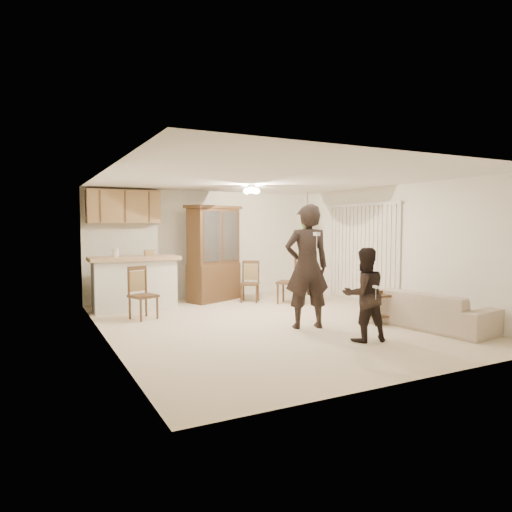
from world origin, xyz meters
name	(u,v)px	position (x,y,z in m)	size (l,w,h in m)	color
floor	(272,324)	(0.00, 0.00, 0.00)	(6.50, 6.50, 0.00)	beige
ceiling	(272,179)	(0.00, 0.00, 2.50)	(5.50, 6.50, 0.02)	silver
wall_back	(205,245)	(0.00, 3.25, 1.25)	(5.50, 0.02, 2.50)	white
wall_front	(417,268)	(0.00, -3.25, 1.25)	(5.50, 0.02, 2.50)	white
wall_left	(106,257)	(-2.75, 0.00, 1.25)	(0.02, 6.50, 2.50)	white
wall_right	(393,248)	(2.75, 0.00, 1.25)	(0.02, 6.50, 2.50)	white
breakfast_bar	(135,285)	(-1.85, 2.35, 0.50)	(1.60, 0.55, 1.00)	silver
bar_top	(134,258)	(-1.85, 2.35, 1.05)	(1.75, 0.70, 0.08)	tan
upper_cabinets	(124,207)	(-1.90, 3.07, 2.10)	(1.50, 0.34, 0.70)	olive
vertical_blinds	(361,253)	(2.71, 0.90, 1.10)	(0.06, 2.30, 2.10)	silver
ceiling_fixture	(251,190)	(0.20, 1.20, 2.40)	(0.36, 0.36, 0.20)	beige
hanging_plant	(307,219)	(2.30, 2.40, 1.85)	(0.43, 0.37, 0.48)	#386127
plant_cord	(307,206)	(2.30, 2.40, 2.17)	(0.01, 0.01, 0.65)	#29231E
sofa	(429,306)	(2.22, -1.43, 0.37)	(1.87, 0.73, 0.73)	beige
adult	(307,274)	(0.36, -0.54, 0.90)	(0.66, 0.43, 1.80)	black
child	(364,296)	(0.64, -1.65, 0.68)	(0.66, 0.51, 1.35)	black
china_hutch	(214,254)	(0.00, 2.71, 1.06)	(1.45, 1.03, 2.14)	#3D2516
side_table	(379,308)	(1.69, -0.81, 0.27)	(0.53, 0.53, 0.58)	#3D2516
chair_bar	(144,304)	(-1.90, 1.40, 0.27)	(0.55, 0.55, 0.96)	#3D2516
chair_hutch_left	(250,290)	(0.65, 2.18, 0.26)	(0.56, 0.56, 0.91)	#3D2516
chair_hutch_right	(289,290)	(1.31, 1.61, 0.29)	(0.65, 0.65, 1.05)	#3D2516
controller_adult	(317,234)	(0.23, -1.00, 1.58)	(0.05, 0.18, 0.05)	white
controller_child	(376,287)	(0.58, -1.97, 0.85)	(0.04, 0.12, 0.04)	white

